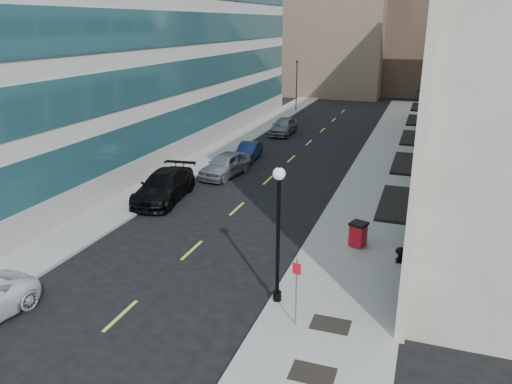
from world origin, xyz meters
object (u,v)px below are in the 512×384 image
Objects in this scene: car_black_pickup at (164,186)px; car_silver_sedan at (225,165)px; car_grey_sedan at (283,126)px; car_blue_sedan at (248,151)px; urn_planter at (401,253)px; lamppost at (278,223)px; trash_bin at (358,233)px; traffic_signal at (297,64)px; sign_post at (296,283)px.

car_black_pickup is 6.09m from car_silver_sedan.
car_black_pickup is 20.72m from car_grey_sedan.
car_blue_sedan reaches higher than urn_planter.
car_black_pickup is 13.91m from lamppost.
trash_bin is at bearing -32.59° from car_silver_sedan.
car_silver_sedan is 16.32m from urn_planter.
traffic_signal is 1.73× the size of car_blue_sedan.
trash_bin is 2.35m from urn_planter.
traffic_signal is 1.41× the size of car_silver_sedan.
trash_bin is at bearing 90.33° from sign_post.
car_silver_sedan reaches higher than trash_bin.
car_grey_sedan is 28.00m from urn_planter.
lamppost reaches higher than car_blue_sedan.
car_grey_sedan is (0.00, 9.94, 0.16)m from car_blue_sedan.
car_black_pickup is at bearing 145.41° from sign_post.
sign_post reaches higher than car_blue_sedan.
car_silver_sedan is 19.10m from sign_post.
urn_planter is at bearing -68.45° from traffic_signal.
sign_post reaches higher than trash_bin.
traffic_signal is 44.62m from lamppost.
trash_bin is at bearing -65.15° from car_grey_sedan.
car_blue_sedan is at bearing 113.08° from lamppost.
car_grey_sedan is at bearing 85.86° from car_blue_sedan.
car_silver_sedan is at bearing -94.14° from car_blue_sedan.
car_silver_sedan is 14.79m from car_grey_sedan.
urn_planter is at bearing -53.59° from car_blue_sedan.
lamppost is 7.92× the size of urn_planter.
car_black_pickup is 1.26× the size of car_grey_sedan.
traffic_signal is at bearing 84.25° from car_black_pickup.
urn_planter is at bearing 72.20° from sign_post.
car_blue_sedan is (2.30, -23.28, -5.05)m from traffic_signal.
lamppost is at bearing -75.97° from traffic_signal.
car_blue_sedan is at bearing 146.95° from trash_bin.
trash_bin is (13.02, -37.17, -4.91)m from traffic_signal.
car_silver_sedan is 14.02m from trash_bin.
car_silver_sedan is at bearing 141.68° from urn_planter.
trash_bin reaches higher than car_blue_sedan.
car_blue_sedan is 0.73× the size of lamppost.
traffic_signal is 2.66× the size of sign_post.
car_blue_sedan is 9.94m from car_grey_sedan.
car_black_pickup is (0.70, -34.00, -4.83)m from traffic_signal.
car_blue_sedan is 3.32× the size of trash_bin.
trash_bin is 0.22× the size of lamppost.
car_grey_sedan is at bearing 97.56° from car_silver_sedan.
car_black_pickup reaches higher than urn_planter.
trash_bin is at bearing -21.36° from car_black_pickup.
traffic_signal is at bearing 111.55° from urn_planter.
lamppost is at bearing -53.07° from car_silver_sedan.
car_black_pickup is 12.72m from trash_bin.
lamppost is 2.36m from sign_post.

